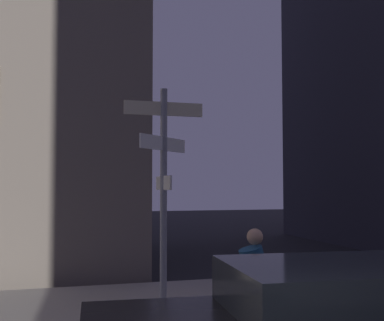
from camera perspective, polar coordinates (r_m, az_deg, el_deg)
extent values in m
cube|color=gray|center=(9.05, -9.80, -16.50)|extent=(40.00, 2.69, 0.14)
cylinder|color=gray|center=(8.28, -3.42, -4.24)|extent=(0.12, 0.12, 3.74)
cube|color=beige|center=(8.39, -3.38, 6.19)|extent=(1.40, 0.03, 0.24)
cube|color=white|center=(8.31, -3.40, 2.01)|extent=(1.02, 1.02, 0.24)
cube|color=white|center=(8.28, -3.41, -2.70)|extent=(0.03, 1.12, 0.24)
cube|color=#23282D|center=(4.94, 17.25, -14.18)|extent=(2.24, 1.70, 0.44)
torus|color=black|center=(6.93, 11.14, -18.22)|extent=(0.72, 0.08, 0.72)
cylinder|color=black|center=(6.63, 6.76, -16.73)|extent=(1.00, 0.07, 0.04)
cylinder|color=navy|center=(6.58, 7.54, -12.61)|extent=(0.46, 0.33, 0.61)
sphere|color=tan|center=(6.52, 7.52, -9.01)|extent=(0.22, 0.22, 0.22)
cylinder|color=black|center=(6.58, 7.51, -17.10)|extent=(0.34, 0.13, 0.55)
cylinder|color=black|center=(6.74, 6.84, -16.77)|extent=(0.34, 0.13, 0.55)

